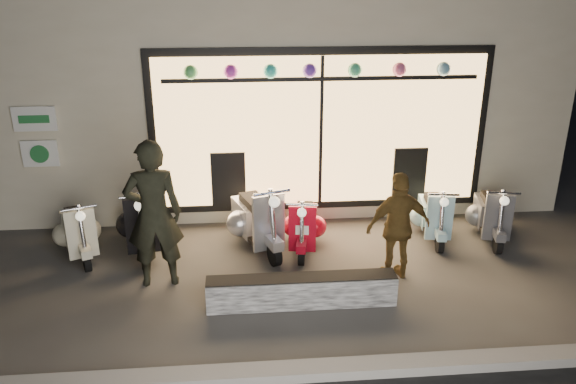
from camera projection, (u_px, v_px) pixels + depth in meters
name	position (u px, v px, depth m)	size (l,w,h in m)	color
ground	(281.00, 280.00, 7.66)	(40.00, 40.00, 0.00)	#383533
kerb	(295.00, 372.00, 5.77)	(40.00, 0.25, 0.12)	slate
shop_building	(262.00, 69.00, 11.54)	(10.20, 6.23, 4.20)	beige
graffiti_barrier	(302.00, 291.00, 7.00)	(2.36, 0.28, 0.40)	black
scooter_silver	(255.00, 218.00, 8.56)	(0.78, 1.48, 1.06)	black
scooter_red	(304.00, 224.00, 8.53)	(0.53, 1.24, 0.88)	black
scooter_black	(143.00, 220.00, 8.49)	(0.62, 1.47, 1.04)	black
scooter_cream	(78.00, 230.00, 8.31)	(0.73, 1.25, 0.91)	black
scooter_blue	(433.00, 214.00, 8.90)	(0.51, 1.24, 0.88)	black
scooter_grey	(490.00, 213.00, 8.88)	(0.59, 1.29, 0.92)	black
man	(154.00, 214.00, 7.23)	(0.73, 0.48, 2.00)	black
woman	(398.00, 227.00, 7.47)	(0.89, 0.37, 1.51)	brown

